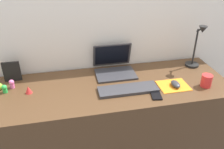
% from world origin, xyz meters
% --- Properties ---
extents(back_wall, '(2.97, 0.05, 1.47)m').
position_xyz_m(back_wall, '(0.00, 0.34, 0.73)').
color(back_wall, silver).
rests_on(back_wall, ground_plane).
extents(desk, '(1.77, 0.60, 0.74)m').
position_xyz_m(desk, '(0.00, 0.00, 0.37)').
color(desk, '#4C331E').
rests_on(desk, ground_plane).
extents(laptop, '(0.30, 0.27, 0.21)m').
position_xyz_m(laptop, '(0.10, 0.20, 0.79)').
color(laptop, '#333338').
rests_on(laptop, desk).
extents(keyboard, '(0.41, 0.13, 0.02)m').
position_xyz_m(keyboard, '(0.13, -0.09, 0.75)').
color(keyboard, '#333338').
rests_on(keyboard, desk).
extents(mousepad, '(0.21, 0.17, 0.00)m').
position_xyz_m(mousepad, '(0.46, -0.09, 0.74)').
color(mousepad, orange).
rests_on(mousepad, desk).
extents(mouse, '(0.06, 0.10, 0.03)m').
position_xyz_m(mouse, '(0.47, -0.11, 0.76)').
color(mouse, '#333338').
rests_on(mouse, mousepad).
extents(cell_phone, '(0.08, 0.14, 0.01)m').
position_xyz_m(cell_phone, '(0.30, -0.18, 0.74)').
color(cell_phone, black).
rests_on(cell_phone, desk).
extents(desk_lamp, '(0.11, 0.15, 0.35)m').
position_xyz_m(desk_lamp, '(0.75, 0.14, 0.91)').
color(desk_lamp, black).
rests_on(desk_lamp, desk).
extents(picture_frame, '(0.12, 0.02, 0.15)m').
position_xyz_m(picture_frame, '(-0.65, 0.22, 0.81)').
color(picture_frame, black).
rests_on(picture_frame, desk).
extents(coffee_mug, '(0.07, 0.07, 0.09)m').
position_xyz_m(coffee_mug, '(0.68, -0.14, 0.78)').
color(coffee_mug, red).
rests_on(coffee_mug, desk).
extents(toy_figurine_red, '(0.05, 0.05, 0.05)m').
position_xyz_m(toy_figurine_red, '(-0.53, 0.02, 0.77)').
color(toy_figurine_red, red).
rests_on(toy_figurine_red, desk).
extents(toy_figurine_lime, '(0.04, 0.04, 0.05)m').
position_xyz_m(toy_figurine_lime, '(-0.73, 0.11, 0.76)').
color(toy_figurine_lime, '#8CDB33').
rests_on(toy_figurine_lime, desk).
extents(toy_figurine_green, '(0.03, 0.03, 0.06)m').
position_xyz_m(toy_figurine_green, '(-0.69, 0.06, 0.77)').
color(toy_figurine_green, green).
rests_on(toy_figurine_green, desk).
extents(toy_figurine_pink, '(0.04, 0.04, 0.06)m').
position_xyz_m(toy_figurine_pink, '(-0.65, 0.11, 0.77)').
color(toy_figurine_pink, pink).
rests_on(toy_figurine_pink, desk).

